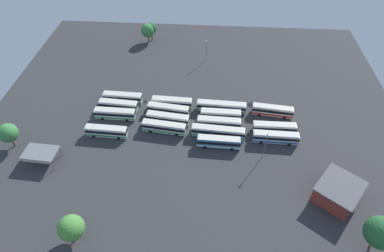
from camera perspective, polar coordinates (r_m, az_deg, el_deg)
name	(u,v)px	position (r m, az deg, el deg)	size (l,w,h in m)	color
ground_plane	(193,125)	(98.89, 0.20, 0.17)	(129.29, 129.29, 0.00)	#333335
bus_row0_slot0	(106,131)	(97.69, -14.85, -0.90)	(12.29, 2.95, 3.43)	silver
bus_row0_slot2	(115,114)	(102.75, -13.42, 2.12)	(12.62, 2.73, 3.43)	silver
bus_row0_slot3	(119,105)	(105.56, -12.83, 3.57)	(12.36, 3.33, 3.43)	silver
bus_row0_slot4	(123,98)	(108.31, -12.13, 4.93)	(12.71, 2.95, 3.43)	silver
bus_row1_slot1	(164,127)	(95.99, -4.96, -0.20)	(13.17, 3.91, 3.43)	silver
bus_row1_slot2	(168,119)	(98.59, -4.28, 1.31)	(13.21, 3.99, 3.43)	silver
bus_row1_slot3	(168,110)	(101.61, -4.22, 2.88)	(13.20, 4.08, 3.43)	silver
bus_row1_slot4	(172,103)	(104.19, -3.56, 4.16)	(12.94, 3.02, 3.43)	silver
bus_row2_slot0	(219,142)	(91.80, 4.74, -2.81)	(12.41, 2.82, 3.43)	teal
bus_row2_slot1	(218,132)	(94.58, 4.60, -1.02)	(15.57, 3.48, 3.43)	silver
bus_row2_slot2	(219,123)	(97.29, 4.77, 0.55)	(13.08, 2.94, 3.43)	silver
bus_row2_slot3	(221,115)	(100.00, 5.07, 1.99)	(12.34, 2.72, 3.43)	silver
bus_row2_slot4	(221,107)	(102.89, 5.17, 3.44)	(15.53, 3.17, 3.43)	silver
bus_row3_slot1	(276,137)	(95.78, 14.52, -1.93)	(13.01, 2.78, 3.43)	silver
bus_row3_slot2	(274,128)	(98.47, 14.31, -0.32)	(12.63, 2.57, 3.43)	silver
bus_row3_slot4	(272,111)	(104.13, 14.01, 2.66)	(12.73, 3.88, 3.43)	silver
depot_building	(338,192)	(87.78, 24.35, -10.50)	(14.01, 14.23, 4.96)	maroon
maintenance_shelter	(40,152)	(95.87, -25.20, -4.22)	(9.28, 6.32, 3.57)	slate
lamp_post_far_corner	(265,144)	(88.56, 12.79, -3.19)	(0.56, 0.28, 9.38)	slate
lamp_post_near_entrance	(206,50)	(124.49, 2.55, 13.22)	(0.56, 0.28, 8.46)	slate
tree_northeast	(8,133)	(102.69, -29.71, -1.08)	(5.42, 5.42, 7.92)	brown
tree_north_edge	(148,30)	(138.16, -7.81, 16.36)	(5.48, 5.48, 7.69)	brown
tree_northwest	(381,233)	(80.71, 30.39, -15.94)	(6.96, 6.96, 9.75)	brown
tree_east_edge	(71,228)	(77.02, -20.54, -16.49)	(5.76, 5.76, 7.82)	brown
tree_west_edge	(151,28)	(138.95, -7.22, 16.72)	(4.45, 4.45, 7.47)	brown
puddle_between_rows	(252,105)	(107.61, 10.47, 3.66)	(2.86, 2.86, 0.01)	black
puddle_centre_drain	(145,102)	(108.23, -8.29, 4.26)	(1.48, 1.48, 0.01)	black
puddle_front_lane	(273,125)	(102.07, 14.06, 0.24)	(4.13, 4.13, 0.01)	black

